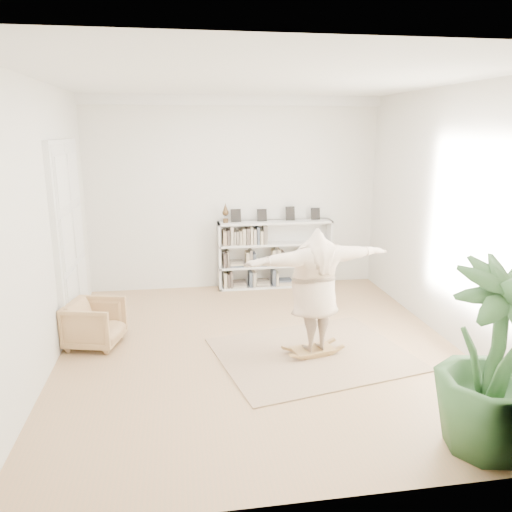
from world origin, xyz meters
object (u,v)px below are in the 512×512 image
(armchair, at_px, (95,324))
(houseplant, at_px, (494,360))
(rocker_board, at_px, (313,350))
(person, at_px, (315,287))
(bookshelf, at_px, (275,255))

(armchair, relative_size, houseplant, 0.39)
(rocker_board, xyz_separation_m, houseplant, (1.09, -2.24, 0.85))
(armchair, bearing_deg, person, -90.35)
(houseplant, bearing_deg, bookshelf, 100.80)
(houseplant, bearing_deg, rocker_board, 116.00)
(rocker_board, relative_size, houseplant, 0.33)
(person, bearing_deg, armchair, -26.85)
(bookshelf, bearing_deg, armchair, -142.52)
(rocker_board, distance_m, person, 0.90)
(rocker_board, height_order, houseplant, houseplant)
(houseplant, bearing_deg, armchair, 143.29)
(bookshelf, height_order, houseplant, houseplant)
(person, relative_size, houseplant, 1.11)
(armchair, distance_m, rocker_board, 3.09)
(bookshelf, distance_m, rocker_board, 3.18)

